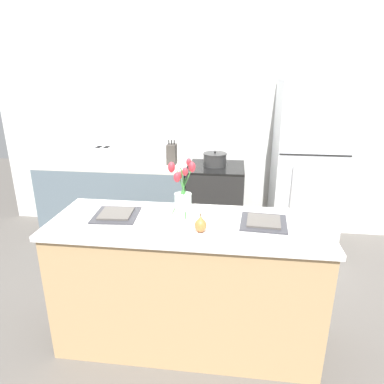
% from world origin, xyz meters
% --- Properties ---
extents(ground_plane, '(10.00, 10.00, 0.00)m').
position_xyz_m(ground_plane, '(0.00, 0.00, 0.00)').
color(ground_plane, '#59544F').
extents(back_wall, '(5.20, 0.08, 2.70)m').
position_xyz_m(back_wall, '(0.00, 2.00, 1.35)').
color(back_wall, silver).
rests_on(back_wall, ground_plane).
extents(kitchen_island, '(1.80, 0.66, 0.93)m').
position_xyz_m(kitchen_island, '(0.00, 0.00, 0.47)').
color(kitchen_island, tan).
rests_on(kitchen_island, ground_plane).
extents(back_counter, '(1.68, 0.60, 0.89)m').
position_xyz_m(back_counter, '(-1.06, 1.60, 0.44)').
color(back_counter, slate).
rests_on(back_counter, ground_plane).
extents(stove_range, '(0.60, 0.61, 0.89)m').
position_xyz_m(stove_range, '(0.10, 1.60, 0.44)').
color(stove_range, black).
rests_on(stove_range, ground_plane).
extents(refrigerator, '(0.68, 0.67, 1.80)m').
position_xyz_m(refrigerator, '(1.05, 1.60, 0.90)').
color(refrigerator, silver).
rests_on(refrigerator, ground_plane).
extents(flower_vase, '(0.17, 0.15, 0.42)m').
position_xyz_m(flower_vase, '(-0.02, -0.02, 1.08)').
color(flower_vase, silver).
rests_on(flower_vase, kitchen_island).
extents(pear_figurine, '(0.07, 0.07, 0.12)m').
position_xyz_m(pear_figurine, '(0.10, -0.13, 0.98)').
color(pear_figurine, '#C66B33').
rests_on(pear_figurine, kitchen_island).
extents(plate_setting_left, '(0.31, 0.31, 0.02)m').
position_xyz_m(plate_setting_left, '(-0.49, 0.04, 0.94)').
color(plate_setting_left, '#333338').
rests_on(plate_setting_left, kitchen_island).
extents(plate_setting_right, '(0.31, 0.31, 0.02)m').
position_xyz_m(plate_setting_right, '(0.49, 0.04, 0.94)').
color(plate_setting_right, '#333338').
rests_on(plate_setting_right, kitchen_island).
extents(toaster, '(0.28, 0.18, 0.17)m').
position_xyz_m(toaster, '(-1.19, 1.63, 0.97)').
color(toaster, '#B7BABC').
rests_on(toaster, back_counter).
extents(cooking_pot, '(0.26, 0.26, 0.16)m').
position_xyz_m(cooking_pot, '(0.08, 1.62, 0.96)').
color(cooking_pot, '#2D2D2D').
rests_on(cooking_pot, stove_range).
extents(knife_block, '(0.10, 0.14, 0.27)m').
position_xyz_m(knife_block, '(-0.40, 1.64, 1.00)').
color(knife_block, '#3D3833').
rests_on(knife_block, back_counter).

